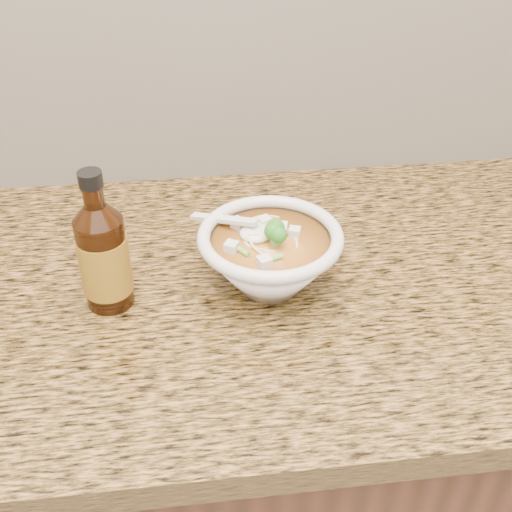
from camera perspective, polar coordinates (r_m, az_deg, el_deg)
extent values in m
cube|color=beige|center=(1.11, -5.16, 18.66)|extent=(4.00, 0.02, 0.50)
cube|color=#351E10|center=(1.29, -2.62, -18.59)|extent=(4.00, 0.65, 0.86)
cube|color=olive|center=(0.96, -3.35, -2.87)|extent=(4.00, 0.68, 0.04)
cylinder|color=silver|center=(0.93, 1.23, -2.31)|extent=(0.08, 0.08, 0.01)
torus|color=silver|center=(0.88, 1.29, 1.74)|extent=(0.20, 0.20, 0.02)
torus|color=beige|center=(0.88, 2.23, 1.29)|extent=(0.07, 0.07, 0.00)
torus|color=beige|center=(0.89, 1.95, 1.23)|extent=(0.12, 0.12, 0.00)
torus|color=beige|center=(0.89, 0.75, 1.34)|extent=(0.06, 0.06, 0.00)
torus|color=beige|center=(0.88, 1.47, 0.86)|extent=(0.09, 0.09, 0.00)
torus|color=beige|center=(0.88, 2.19, 0.83)|extent=(0.12, 0.12, 0.00)
torus|color=beige|center=(0.89, 1.34, 0.75)|extent=(0.09, 0.09, 0.00)
torus|color=beige|center=(0.89, 0.11, 0.80)|extent=(0.06, 0.06, 0.00)
cube|color=silver|center=(0.90, -1.13, 2.45)|extent=(0.02, 0.02, 0.02)
cube|color=silver|center=(0.89, -1.47, 2.03)|extent=(0.02, 0.02, 0.02)
cube|color=silver|center=(0.87, 3.90, 1.08)|extent=(0.02, 0.02, 0.01)
cube|color=silver|center=(0.90, 4.62, 2.46)|extent=(0.02, 0.02, 0.01)
cube|color=silver|center=(0.85, 0.29, -0.09)|extent=(0.02, 0.02, 0.02)
cube|color=silver|center=(0.88, -2.13, 1.40)|extent=(0.02, 0.02, 0.02)
cube|color=silver|center=(0.90, 1.29, 2.17)|extent=(0.02, 0.02, 0.01)
cube|color=silver|center=(0.88, 2.67, 1.63)|extent=(0.02, 0.02, 0.01)
cube|color=silver|center=(0.90, -1.22, 2.54)|extent=(0.02, 0.02, 0.02)
ellipsoid|color=#196014|center=(0.87, 1.74, 2.06)|extent=(0.04, 0.04, 0.03)
cylinder|color=#74C44B|center=(0.87, 3.93, 1.06)|extent=(0.02, 0.02, 0.01)
cylinder|color=#74C44B|center=(0.91, 0.16, 2.76)|extent=(0.02, 0.01, 0.01)
cylinder|color=#74C44B|center=(0.90, 3.83, 2.46)|extent=(0.02, 0.02, 0.01)
cylinder|color=#74C44B|center=(0.85, 3.66, 0.23)|extent=(0.02, 0.02, 0.01)
cylinder|color=#74C44B|center=(0.92, 3.19, 3.25)|extent=(0.02, 0.01, 0.01)
ellipsoid|color=silver|center=(0.89, -0.01, 2.04)|extent=(0.05, 0.05, 0.02)
cube|color=silver|center=(0.91, -2.88, 3.28)|extent=(0.10, 0.08, 0.03)
cylinder|color=#3A1A07|center=(0.88, -13.30, -0.56)|extent=(0.09, 0.09, 0.14)
cylinder|color=#3A1A07|center=(0.83, -14.28, 5.20)|extent=(0.03, 0.03, 0.03)
cylinder|color=black|center=(0.81, -14.52, 6.63)|extent=(0.04, 0.04, 0.02)
cylinder|color=red|center=(0.88, -13.27, -0.70)|extent=(0.09, 0.09, 0.08)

